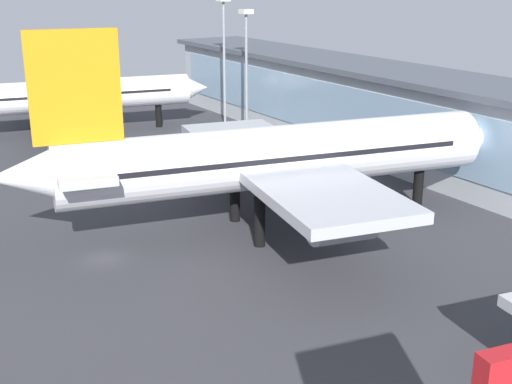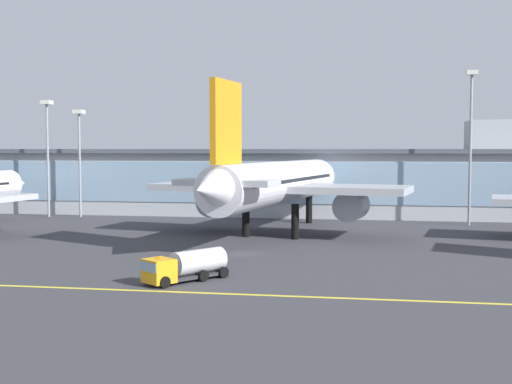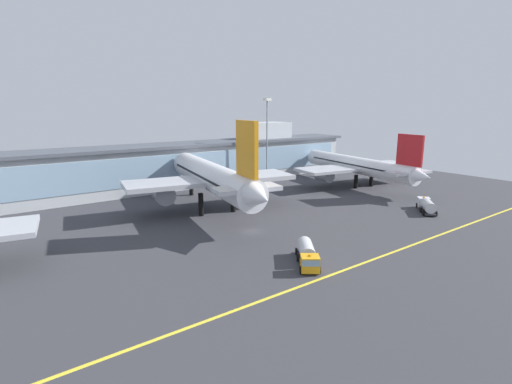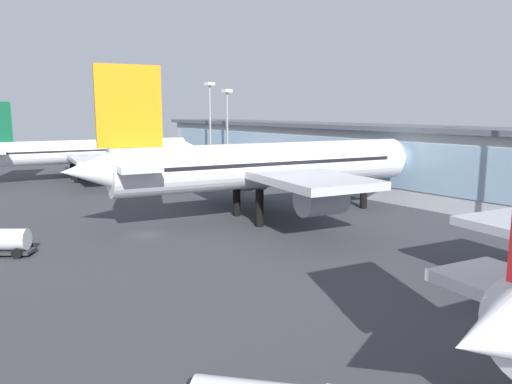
{
  "view_description": "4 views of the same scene",
  "coord_description": "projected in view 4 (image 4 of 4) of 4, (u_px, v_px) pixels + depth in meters",
  "views": [
    {
      "loc": [
        55.99,
        -17.43,
        25.12
      ],
      "look_at": [
        5.4,
        13.27,
        5.78
      ],
      "focal_mm": 46.85,
      "sensor_mm": 36.0,
      "label": 1
    },
    {
      "loc": [
        14.76,
        -77.72,
        12.61
      ],
      "look_at": [
        -0.06,
        9.98,
        6.85
      ],
      "focal_mm": 46.38,
      "sensor_mm": 36.0,
      "label": 2
    },
    {
      "loc": [
        -40.3,
        -55.75,
        22.94
      ],
      "look_at": [
        5.15,
        5.81,
        5.96
      ],
      "focal_mm": 26.87,
      "sensor_mm": 36.0,
      "label": 3
    },
    {
      "loc": [
        55.7,
        -25.18,
        15.44
      ],
      "look_at": [
        2.28,
        15.37,
        4.18
      ],
      "focal_mm": 34.65,
      "sensor_mm": 36.0,
      "label": 4
    }
  ],
  "objects": [
    {
      "name": "airliner_near_left",
      "position": [
        88.0,
        152.0,
        108.0
      ],
      "size": [
        38.75,
        50.85,
        16.97
      ],
      "rotation": [
        0.0,
        0.0,
        1.39
      ],
      "color": "black",
      "rests_on": "ground"
    },
    {
      "name": "ground_plane",
      "position": [
        147.0,
        235.0,
        61.33
      ],
      "size": [
        191.07,
        191.07,
        0.0
      ],
      "primitive_type": "plane",
      "color": "#38383D"
    },
    {
      "name": "apron_light_mast_west",
      "position": [
        210.0,
        114.0,
        115.42
      ],
      "size": [
        1.8,
        1.8,
        21.61
      ],
      "color": "gray",
      "rests_on": "ground"
    },
    {
      "name": "terminal_building",
      "position": [
        398.0,
        159.0,
        87.0
      ],
      "size": [
        139.48,
        14.0,
        17.86
      ],
      "color": "#ADB2B7",
      "rests_on": "ground"
    },
    {
      "name": "airliner_near_right",
      "position": [
        268.0,
        166.0,
        69.35
      ],
      "size": [
        39.17,
        54.35,
        20.73
      ],
      "rotation": [
        0.0,
        0.0,
        1.38
      ],
      "color": "black",
      "rests_on": "ground"
    },
    {
      "name": "apron_light_mast_centre",
      "position": [
        227.0,
        119.0,
        111.45
      ],
      "size": [
        1.8,
        1.8,
        19.87
      ],
      "color": "gray",
      "rests_on": "ground"
    }
  ]
}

